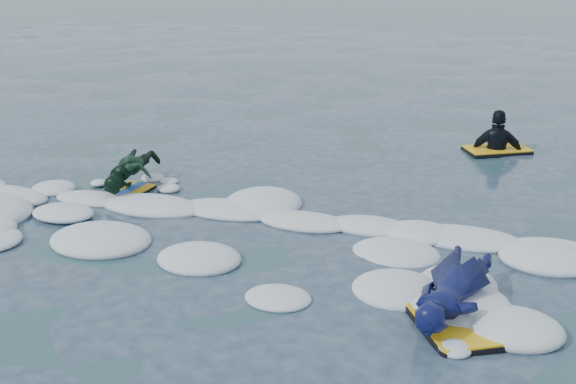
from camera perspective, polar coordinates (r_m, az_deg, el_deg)
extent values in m
plane|color=#1B3A42|center=(7.91, -9.44, -5.92)|extent=(120.00, 120.00, 0.00)
cube|color=black|center=(6.87, 12.59, -9.96)|extent=(1.08, 1.26, 0.06)
cube|color=yellow|center=(6.85, 12.61, -9.69)|extent=(1.05, 1.23, 0.02)
imported|color=navy|center=(6.99, 12.90, -7.51)|extent=(0.88, 1.74, 0.40)
cube|color=black|center=(10.14, -12.67, -0.13)|extent=(0.56, 0.89, 0.04)
cube|color=yellow|center=(10.13, -12.68, 0.02)|extent=(0.54, 0.87, 0.02)
cube|color=blue|center=(10.12, -12.69, 0.08)|extent=(0.24, 0.81, 0.01)
imported|color=#103A21|center=(10.23, -12.23, 1.48)|extent=(0.73, 1.32, 0.48)
cube|color=black|center=(12.36, 16.17, 3.17)|extent=(1.19, 1.00, 0.05)
cube|color=yellow|center=(12.35, 16.19, 3.33)|extent=(1.16, 0.97, 0.02)
imported|color=black|center=(12.39, 16.13, 2.70)|extent=(0.94, 0.46, 1.56)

